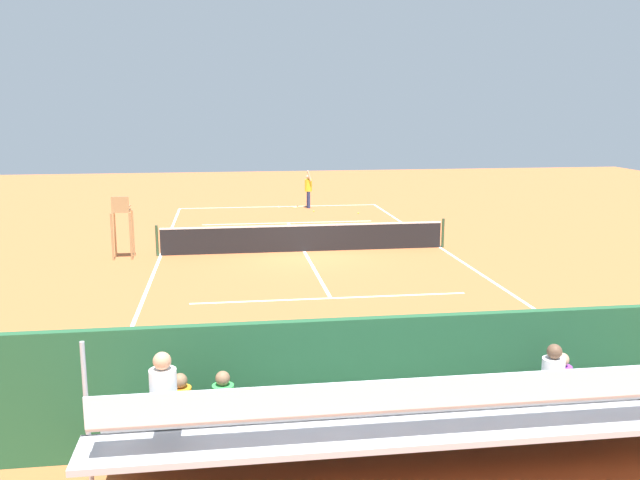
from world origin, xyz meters
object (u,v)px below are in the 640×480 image
at_px(equipment_bag, 510,404).
at_px(tennis_ball_near, 358,213).
at_px(bleacher_stand, 444,421).
at_px(tennis_ball_far, 314,211).
at_px(tennis_racket, 295,207).
at_px(umpire_chair, 122,220).
at_px(tennis_player, 308,188).
at_px(tennis_net, 304,238).
at_px(courtside_bench, 597,375).

relative_size(equipment_bag, tennis_ball_near, 13.64).
relative_size(bleacher_stand, tennis_ball_far, 137.27).
height_order(tennis_ball_near, tennis_ball_far, same).
relative_size(equipment_bag, tennis_racket, 1.56).
bearing_deg(equipment_bag, umpire_chair, -58.35).
bearing_deg(tennis_player, tennis_net, 82.04).
bearing_deg(tennis_ball_near, tennis_net, 66.26).
distance_m(tennis_racket, tennis_ball_far, 1.78).
distance_m(umpire_chair, tennis_ball_near, 12.95).
relative_size(bleacher_stand, tennis_player, 4.70).
bearing_deg(tennis_ball_far, equipment_bag, 90.91).
height_order(tennis_net, umpire_chair, umpire_chair).
relative_size(umpire_chair, tennis_player, 1.11).
distance_m(tennis_racket, tennis_ball_near, 3.73).
bearing_deg(tennis_player, tennis_racket, -24.87).
distance_m(bleacher_stand, courtside_bench, 4.03).
height_order(equipment_bag, tennis_player, tennis_player).
bearing_deg(bleacher_stand, tennis_ball_far, -93.45).
bearing_deg(tennis_racket, tennis_ball_far, 114.49).
height_order(bleacher_stand, tennis_ball_near, bleacher_stand).
xyz_separation_m(bleacher_stand, equipment_bag, (-1.83, -1.96, -0.77)).
height_order(tennis_player, tennis_ball_far, tennis_player).
height_order(umpire_chair, tennis_player, umpire_chair).
bearing_deg(tennis_ball_far, tennis_ball_near, 156.71).
bearing_deg(tennis_racket, courtside_bench, 96.42).
xyz_separation_m(tennis_net, tennis_player, (-1.45, -10.34, 0.51)).
bearing_deg(equipment_bag, tennis_racket, -87.40).
xyz_separation_m(umpire_chair, tennis_racket, (-7.01, -10.90, -1.30)).
xyz_separation_m(courtside_bench, tennis_ball_near, (-0.08, -21.41, -0.53)).
bearing_deg(equipment_bag, tennis_player, -88.91).
xyz_separation_m(umpire_chair, tennis_player, (-7.65, -10.60, -0.30)).
xyz_separation_m(equipment_bag, tennis_ball_near, (-1.68, -21.54, -0.15)).
distance_m(tennis_net, umpire_chair, 6.26).
relative_size(equipment_bag, tennis_player, 0.47).
bearing_deg(tennis_ball_far, tennis_player, -85.77).
bearing_deg(tennis_ball_far, bleacher_stand, 86.55).
relative_size(tennis_player, tennis_ball_near, 29.18).
height_order(equipment_bag, tennis_ball_far, equipment_bag).
height_order(tennis_net, tennis_racket, tennis_net).
distance_m(tennis_net, tennis_ball_near, 8.90).
distance_m(courtside_bench, equipment_bag, 1.65).
height_order(bleacher_stand, umpire_chair, bleacher_stand).
bearing_deg(tennis_net, bleacher_stand, 90.27).
bearing_deg(tennis_net, umpire_chair, 2.43).
relative_size(umpire_chair, equipment_bag, 2.38).
distance_m(bleacher_stand, umpire_chair, 16.35).
bearing_deg(bleacher_stand, tennis_racket, -91.61).
bearing_deg(tennis_ball_far, courtside_bench, 95.01).
bearing_deg(bleacher_stand, courtside_bench, -148.60).
bearing_deg(tennis_net, equipment_bag, 98.07).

